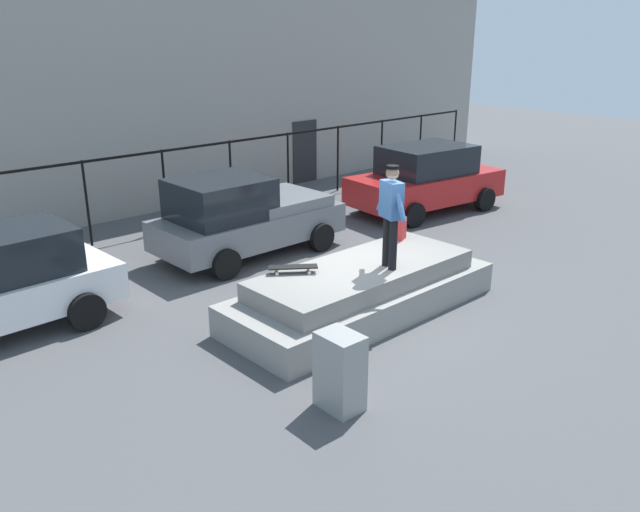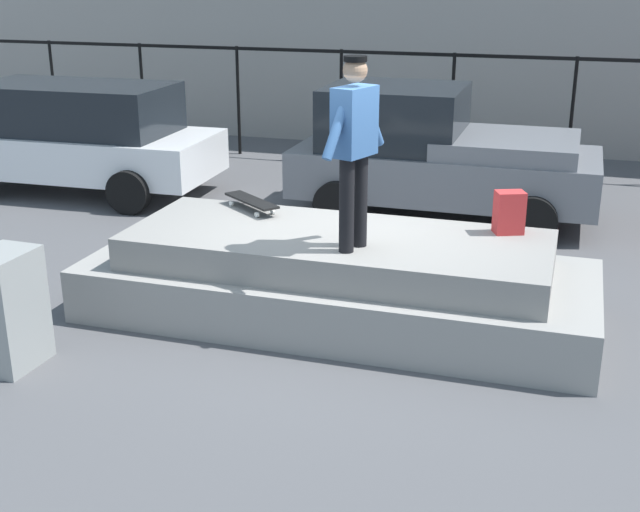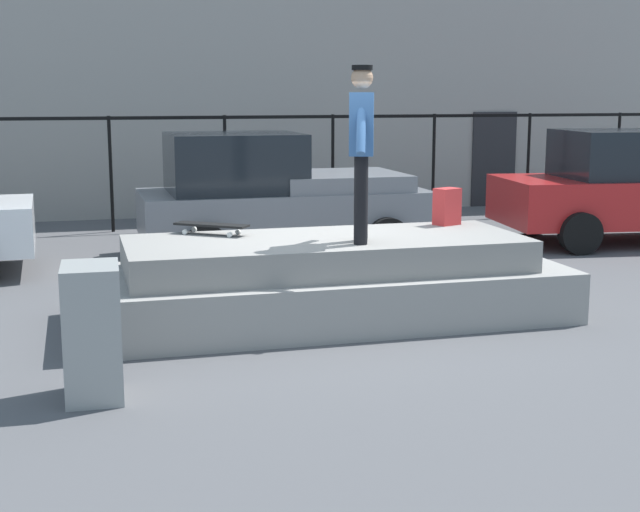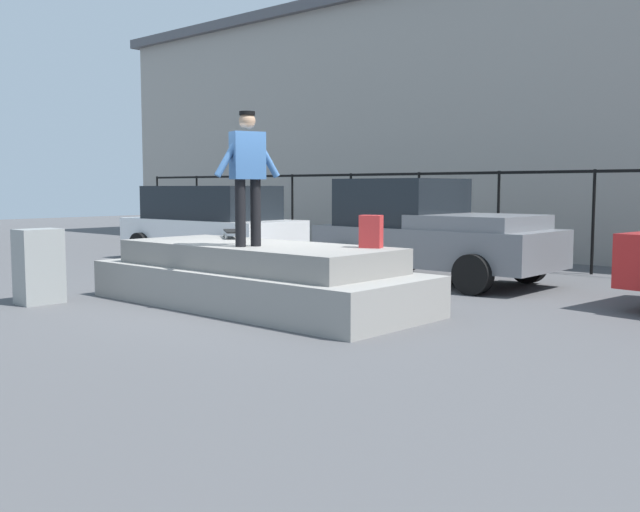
{
  "view_description": "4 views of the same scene",
  "coord_description": "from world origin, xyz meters",
  "px_view_note": "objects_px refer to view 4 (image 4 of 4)",
  "views": [
    {
      "loc": [
        -7.76,
        -7.29,
        4.76
      ],
      "look_at": [
        -0.07,
        1.01,
        0.77
      ],
      "focal_mm": 36.11,
      "sensor_mm": 36.0,
      "label": 1
    },
    {
      "loc": [
        2.12,
        -7.6,
        3.41
      ],
      "look_at": [
        -0.49,
        0.71,
        0.34
      ],
      "focal_mm": 46.41,
      "sensor_mm": 36.0,
      "label": 2
    },
    {
      "loc": [
        -2.59,
        -9.0,
        2.38
      ],
      "look_at": [
        0.09,
        0.71,
        0.54
      ],
      "focal_mm": 49.89,
      "sensor_mm": 36.0,
      "label": 3
    },
    {
      "loc": [
        7.39,
        -7.0,
        1.67
      ],
      "look_at": [
        0.2,
        0.98,
        0.65
      ],
      "focal_mm": 40.77,
      "sensor_mm": 36.0,
      "label": 4
    }
  ],
  "objects_px": {
    "skateboard": "(232,232)",
    "car_white_hatchback_near": "(211,221)",
    "backpack": "(371,232)",
    "skateboarder": "(248,168)",
    "car_grey_pickup_mid": "(428,231)",
    "utility_box": "(39,266)"
  },
  "relations": [
    {
      "from": "skateboarder",
      "to": "skateboard",
      "type": "height_order",
      "value": "skateboarder"
    },
    {
      "from": "skateboarder",
      "to": "utility_box",
      "type": "relative_size",
      "value": 1.66
    },
    {
      "from": "skateboard",
      "to": "car_white_hatchback_near",
      "type": "distance_m",
      "value": 5.1
    },
    {
      "from": "skateboard",
      "to": "skateboarder",
      "type": "bearing_deg",
      "value": -33.42
    },
    {
      "from": "skateboarder",
      "to": "skateboard",
      "type": "bearing_deg",
      "value": 146.58
    },
    {
      "from": "backpack",
      "to": "car_white_hatchback_near",
      "type": "height_order",
      "value": "car_white_hatchback_near"
    },
    {
      "from": "skateboard",
      "to": "backpack",
      "type": "bearing_deg",
      "value": 0.12
    },
    {
      "from": "car_grey_pickup_mid",
      "to": "backpack",
      "type": "bearing_deg",
      "value": -68.36
    },
    {
      "from": "backpack",
      "to": "car_white_hatchback_near",
      "type": "relative_size",
      "value": 0.1
    },
    {
      "from": "skateboard",
      "to": "car_white_hatchback_near",
      "type": "xyz_separation_m",
      "value": [
        -4.13,
        2.98,
        -0.08
      ]
    },
    {
      "from": "backpack",
      "to": "car_white_hatchback_near",
      "type": "distance_m",
      "value": 7.5
    },
    {
      "from": "skateboard",
      "to": "car_grey_pickup_mid",
      "type": "distance_m",
      "value": 3.64
    },
    {
      "from": "skateboarder",
      "to": "skateboard",
      "type": "relative_size",
      "value": 2.27
    },
    {
      "from": "skateboarder",
      "to": "skateboard",
      "type": "xyz_separation_m",
      "value": [
        -1.4,
        0.92,
        -0.94
      ]
    },
    {
      "from": "skateboard",
      "to": "car_grey_pickup_mid",
      "type": "bearing_deg",
      "value": 66.9
    },
    {
      "from": "car_white_hatchback_near",
      "to": "backpack",
      "type": "bearing_deg",
      "value": -23.36
    },
    {
      "from": "car_white_hatchback_near",
      "to": "car_grey_pickup_mid",
      "type": "distance_m",
      "value": 5.57
    },
    {
      "from": "skateboard",
      "to": "backpack",
      "type": "distance_m",
      "value": 2.75
    },
    {
      "from": "skateboarder",
      "to": "skateboard",
      "type": "distance_m",
      "value": 1.92
    },
    {
      "from": "skateboarder",
      "to": "car_white_hatchback_near",
      "type": "distance_m",
      "value": 6.85
    },
    {
      "from": "car_white_hatchback_near",
      "to": "car_grey_pickup_mid",
      "type": "height_order",
      "value": "car_grey_pickup_mid"
    },
    {
      "from": "skateboard",
      "to": "utility_box",
      "type": "bearing_deg",
      "value": -117.96
    }
  ]
}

